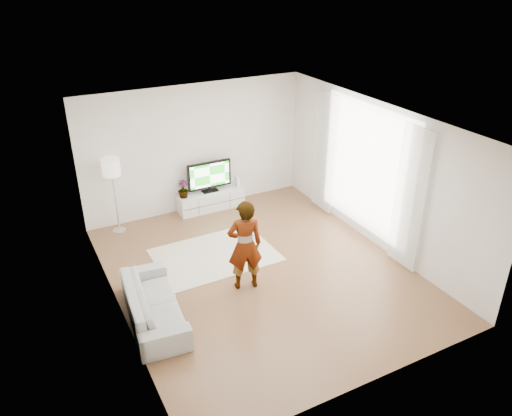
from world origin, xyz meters
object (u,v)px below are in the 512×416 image
player (245,245)px  rug (215,255)px  media_console (211,200)px  floor_lamp (111,170)px  sofa (153,303)px  television (209,176)px

player → rug: bearing=-73.3°
media_console → rug: 2.01m
player → floor_lamp: size_ratio=1.01×
rug → media_console: bearing=69.0°
rug → floor_lamp: 2.64m
media_console → player: bearing=-102.1°
floor_lamp → sofa: bearing=-93.6°
rug → sofa: 2.04m
media_console → rug: bearing=-111.0°
rug → sofa: sofa is taller
player → floor_lamp: player is taller
media_console → sofa: (-2.29, -3.13, 0.07)m
media_console → rug: media_console is taller
floor_lamp → player: bearing=-64.1°
sofa → player: bearing=-80.7°
media_console → floor_lamp: (-2.10, -0.06, 1.15)m
media_console → television: 0.59m
floor_lamp → media_console: bearing=1.8°
television → player: size_ratio=0.62×
television → player: (-0.65, -3.07, 0.02)m
sofa → floor_lamp: floor_lamp is taller
television → player: player is taller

